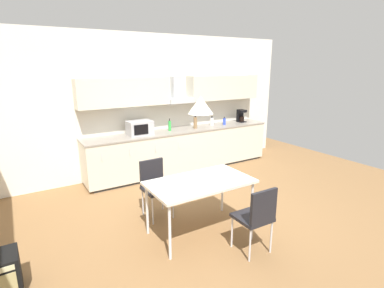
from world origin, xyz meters
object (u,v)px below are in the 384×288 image
at_px(microwave, 140,128).
at_px(coffee_maker, 241,116).
at_px(bottle_blue, 224,121).
at_px(bottle_white, 212,121).
at_px(dining_table, 200,184).
at_px(chair_far_left, 155,182).
at_px(bottle_green, 170,126).
at_px(chair_near_right, 257,214).
at_px(bottle_brown, 195,123).
at_px(pendant_lamp, 201,105).

bearing_deg(microwave, coffee_maker, 0.57).
bearing_deg(bottle_blue, bottle_white, 159.80).
bearing_deg(dining_table, bottle_blue, 46.81).
xyz_separation_m(microwave, bottle_white, (1.79, 0.05, -0.05)).
bearing_deg(chair_far_left, coffee_maker, 27.99).
bearing_deg(dining_table, coffee_maker, 41.20).
height_order(bottle_green, dining_table, bottle_green).
bearing_deg(chair_near_right, microwave, 93.70).
xyz_separation_m(bottle_green, chair_far_left, (-1.10, -1.62, -0.49)).
height_order(microwave, dining_table, microwave).
relative_size(bottle_blue, bottle_brown, 0.61).
distance_m(bottle_green, chair_near_right, 3.24).
relative_size(coffee_maker, chair_near_right, 0.34).
distance_m(chair_near_right, chair_far_left, 1.67).
height_order(bottle_brown, chair_near_right, bottle_brown).
bearing_deg(pendant_lamp, coffee_maker, 41.20).
bearing_deg(chair_far_left, microwave, 75.07).
bearing_deg(coffee_maker, microwave, -179.43).
height_order(microwave, bottle_blue, microwave).
height_order(coffee_maker, bottle_green, coffee_maker).
relative_size(bottle_green, bottle_brown, 0.86).
height_order(coffee_maker, bottle_white, coffee_maker).
height_order(bottle_brown, dining_table, bottle_brown).
bearing_deg(chair_near_right, chair_far_left, 112.12).
height_order(microwave, chair_near_right, microwave).
bearing_deg(chair_far_left, chair_near_right, -67.88).
distance_m(bottle_white, bottle_brown, 0.53).
bearing_deg(bottle_brown, coffee_maker, 3.32).
xyz_separation_m(microwave, chair_far_left, (-0.43, -1.60, -0.52)).
distance_m(microwave, dining_table, 2.40).
bearing_deg(bottle_green, dining_table, -108.23).
bearing_deg(chair_near_right, dining_table, 111.99).
relative_size(chair_far_left, pendant_lamp, 2.72).
distance_m(chair_near_right, pendant_lamp, 1.50).
height_order(microwave, bottle_white, microwave).
height_order(bottle_white, chair_near_right, bottle_white).
bearing_deg(dining_table, bottle_green, 71.77).
xyz_separation_m(dining_table, pendant_lamp, (-0.00, -0.00, 1.07)).
bearing_deg(bottle_green, pendant_lamp, -108.23).
relative_size(microwave, bottle_white, 2.27).
xyz_separation_m(dining_table, chair_far_left, (-0.32, 0.77, -0.17)).
height_order(coffee_maker, chair_near_right, coffee_maker).
distance_m(coffee_maker, bottle_green, 1.95).
bearing_deg(coffee_maker, bottle_brown, -176.68).
bearing_deg(bottle_green, chair_near_right, -98.53).
relative_size(microwave, chair_near_right, 0.55).
height_order(bottle_green, bottle_brown, bottle_brown).
bearing_deg(bottle_white, bottle_green, -178.38).
bearing_deg(pendant_lamp, bottle_white, 51.98).
relative_size(bottle_green, chair_near_right, 0.30).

